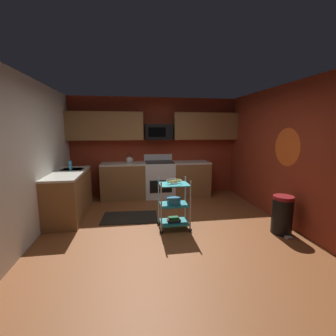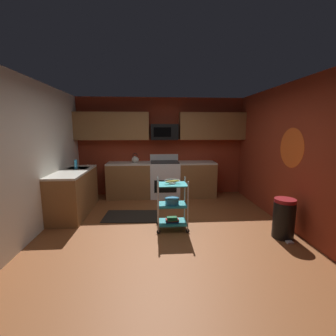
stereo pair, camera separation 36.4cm
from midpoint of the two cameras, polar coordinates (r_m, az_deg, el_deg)
floor at (r=4.31m, az=-2.31°, el=-15.12°), size 4.40×4.80×0.04m
wall_back at (r=6.36m, az=-4.88°, el=5.18°), size 4.52×0.06×2.60m
wall_left at (r=4.32m, az=-33.32°, el=1.59°), size 0.06×4.80×2.60m
wall_right at (r=4.74m, az=25.45°, el=2.81°), size 0.06×4.80×2.60m
wall_flower_decal at (r=4.73m, az=25.14°, el=4.65°), size 0.00×0.70×0.70m
counter_run at (r=5.74m, az=-11.34°, el=-3.90°), size 3.61×2.23×0.92m
oven_range at (r=6.16m, az=-3.83°, el=-2.68°), size 0.76×0.65×1.10m
upper_cabinets at (r=6.15m, az=-4.99°, el=10.16°), size 4.40×0.33×0.70m
microwave at (r=6.13m, az=-4.04°, el=8.77°), size 0.70×0.39×0.40m
rolling_cart at (r=4.19m, az=-1.06°, el=-8.92°), size 0.57×0.41×0.91m
fruit_bowl at (r=4.08m, az=-1.08°, el=-3.26°), size 0.27×0.27×0.07m
mixing_bowl_large at (r=4.17m, az=-1.10°, el=-8.06°), size 0.25×0.25×0.11m
book_stack at (r=4.29m, az=-1.05°, el=-12.57°), size 0.24×0.19×0.07m
kettle at (r=6.05m, az=-11.10°, el=1.93°), size 0.21×0.18×0.26m
dish_soap_bottle at (r=5.38m, az=-24.60°, el=0.55°), size 0.06×0.06×0.20m
trash_can at (r=4.43m, az=24.03°, el=-10.44°), size 0.34×0.42×0.66m
floor_rug at (r=4.92m, az=-11.46°, el=-11.77°), size 1.14×0.77×0.01m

